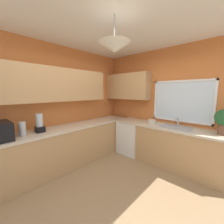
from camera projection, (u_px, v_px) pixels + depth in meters
ground_plane at (114, 196)px, 2.23m from camera, size 8.30×8.30×0.00m
room_shell at (103, 81)px, 2.86m from camera, size 3.56×3.89×2.74m
counter_run_left at (67, 146)px, 3.11m from camera, size 0.65×3.50×0.90m
counter_run_back at (167, 145)px, 3.17m from camera, size 2.65×0.65×0.90m
dishwasher at (132, 137)px, 3.79m from camera, size 0.60×0.60×0.85m
kettle at (22, 129)px, 2.41m from camera, size 0.11×0.11×0.25m
sink_assembly at (175, 127)px, 3.00m from camera, size 0.61×0.40×0.19m
potted_plant at (224, 120)px, 2.46m from camera, size 0.30×0.30×0.46m
bowl at (152, 122)px, 3.37m from camera, size 0.19×0.19×0.09m
blender_appliance at (40, 124)px, 2.63m from camera, size 0.15×0.15×0.36m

